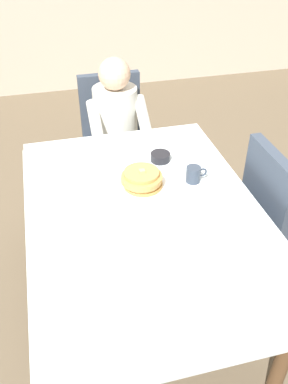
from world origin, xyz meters
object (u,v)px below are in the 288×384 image
Objects in this scene: plate_breakfast at (142,187)px; syrup_pitcher at (91,173)px; diner_person at (117,124)px; bowl_butter at (160,157)px; dining_table_main at (143,220)px; breakfast_stack at (142,179)px; cup_coffee at (194,174)px; knife_right_of_plate at (179,185)px; spoon_near_edge at (155,224)px; fork_left_of_plate at (106,196)px; chair_right_side at (279,214)px; chair_diner at (114,131)px.

syrup_pitcher reaches higher than plate_breakfast.
diner_person reaches higher than bowl_butter.
dining_table_main is 7.20× the size of breakfast_stack.
cup_coffee is at bearing 0.03° from breakfast_stack.
bowl_butter is (0.19, 0.38, 0.11)m from dining_table_main.
breakfast_stack is at bearing 84.71° from knife_right_of_plate.
syrup_pitcher reaches higher than bowl_butter.
cup_coffee is 0.75× the size of spoon_near_edge.
cup_coffee is (0.28, 0.00, -0.02)m from breakfast_stack.
breakfast_stack is at bearing 103.15° from spoon_near_edge.
knife_right_of_plate is at bearing -90.07° from fork_left_of_plate.
spoon_near_edge is (-0.01, -0.28, -0.01)m from plate_breakfast.
plate_breakfast is at bearing 34.48° from breakfast_stack.
dining_table_main is 7.62× the size of knife_right_of_plate.
bowl_butter is at bearing -123.05° from chair_right_side.
knife_right_of_plate is (0.22, 0.12, 0.09)m from dining_table_main.
bowl_butter reaches higher than plate_breakfast.
syrup_pitcher is at bearing 68.61° from knife_right_of_plate.
breakfast_stack is (-0.04, -1.03, 0.27)m from chair_diner.
breakfast_stack is 0.28m from cup_coffee.
dining_table_main is 0.44m from bowl_butter.
cup_coffee is (0.28, -0.00, 0.03)m from plate_breakfast.
chair_right_side reaches higher than fork_left_of_plate.
cup_coffee is 0.54m from syrup_pitcher.
diner_person is at bearing 10.06° from knife_right_of_plate.
plate_breakfast reaches higher than fork_left_of_plate.
knife_right_of_plate is at bearing 67.97° from spoon_near_edge.
plate_breakfast is at bearing 77.92° from dining_table_main.
breakfast_stack is 1.41× the size of spoon_near_edge.
knife_right_of_plate is at bearing 28.17° from dining_table_main.
chair_right_side reaches higher than dining_table_main.
diner_person reaches higher than cup_coffee.
diner_person is at bearing 87.39° from plate_breakfast.
chair_right_side is at bearing -10.51° from plate_breakfast.
cup_coffee is 0.26m from bowl_butter.
diner_person is 4.00× the size of plate_breakfast.
dining_table_main is at bearing -90.00° from chair_right_side.
chair_diner is 4.39× the size of breakfast_stack.
fork_left_of_plate is 0.38m from knife_right_of_plate.
chair_diner reaches higher than dining_table_main.
bowl_butter is at bearing 98.93° from chair_diner.
breakfast_stack reaches higher than spoon_near_edge.
chair_diner is 0.83× the size of diner_person.
knife_right_of_plate is at bearing -167.03° from cup_coffee.
diner_person is 0.89m from breakfast_stack.
cup_coffee reaches higher than spoon_near_edge.
cup_coffee is (-0.47, 0.14, 0.25)m from chair_right_side.
diner_person is 1.16m from spoon_near_edge.
chair_right_side reaches higher than plate_breakfast.
spoon_near_edge is (0.18, -0.26, 0.00)m from fork_left_of_plate.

